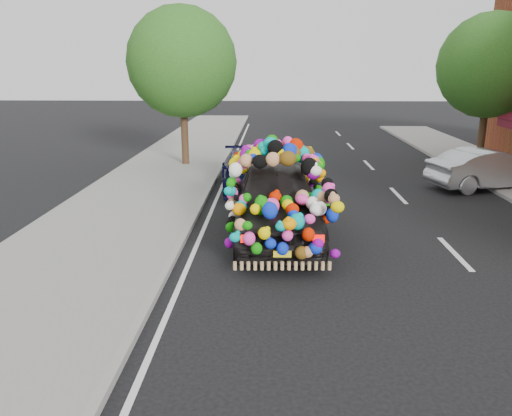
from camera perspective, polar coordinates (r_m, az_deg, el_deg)
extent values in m
plane|color=black|center=(10.86, 3.50, -4.97)|extent=(100.00, 100.00, 0.00)
cube|color=gray|center=(11.54, -18.42, -4.20)|extent=(4.00, 60.00, 0.12)
cube|color=gray|center=(11.02, -8.84, -4.47)|extent=(0.15, 60.00, 0.13)
cylinder|color=#332114|center=(20.11, -8.16, 8.56)|extent=(0.28, 0.28, 2.73)
sphere|color=#154713|center=(19.95, -8.47, 16.17)|extent=(4.20, 4.20, 4.20)
cylinder|color=#332114|center=(21.95, 24.42, 7.80)|extent=(0.28, 0.28, 2.64)
sphere|color=#154713|center=(21.80, 25.21, 14.51)|extent=(4.00, 4.00, 4.00)
imported|color=black|center=(11.62, 2.41, 0.77)|extent=(2.14, 4.97, 1.67)
cube|color=red|center=(9.26, -1.11, -3.53)|extent=(0.22, 0.07, 0.14)
cube|color=red|center=(9.34, 7.16, -3.50)|extent=(0.22, 0.07, 0.14)
cube|color=yellow|center=(9.37, 3.02, -5.28)|extent=(0.34, 0.05, 0.12)
imported|color=black|center=(16.21, -1.01, 4.21)|extent=(2.06, 4.20, 1.18)
imported|color=#B1B5B9|center=(17.97, 25.14, 4.08)|extent=(4.21, 2.42, 1.31)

